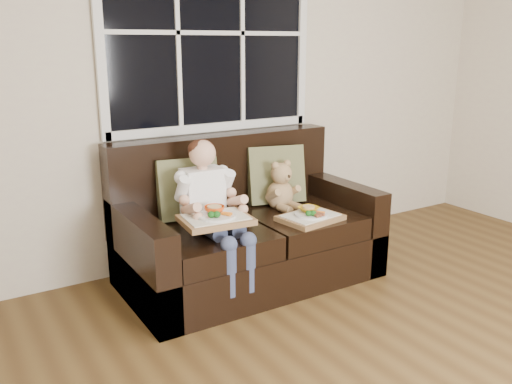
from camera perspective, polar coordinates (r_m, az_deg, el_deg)
window_back at (r=3.92m, az=-4.84°, el=16.35°), size 1.62×0.04×1.37m
loveseat at (r=3.74m, az=-1.15°, el=-4.49°), size 1.70×0.92×0.96m
pillow_left at (r=3.62m, az=-7.20°, el=0.36°), size 0.43×0.24×0.41m
pillow_right at (r=3.94m, az=2.09°, el=1.84°), size 0.45×0.29×0.43m
child at (r=3.39m, az=-4.87°, el=-0.76°), size 0.38×0.59×0.85m
teddy_bear at (r=3.82m, az=2.65°, el=0.35°), size 0.22×0.27×0.36m
tray_left at (r=3.25m, az=-4.27°, el=-2.73°), size 0.44×0.35×0.09m
tray_right at (r=3.60m, az=5.73°, el=-2.54°), size 0.43×0.35×0.09m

